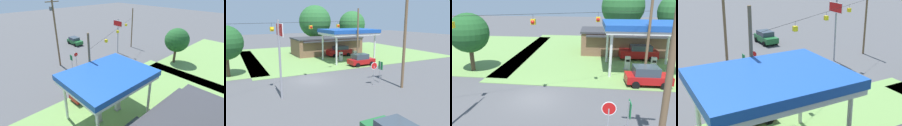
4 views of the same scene
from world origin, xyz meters
The scene contains 14 objects.
ground_plane centered at (0.00, 0.00, 0.00)m, with size 160.00×160.00×0.00m, color #4C4C4F.
grass_verge_station_corner centered at (11.73, 16.71, 0.02)m, with size 36.00×28.00×0.04m, color #6B934C.
grass_verge_opposite_corner centered at (-16.00, 16.00, 0.02)m, with size 24.00×24.00×0.04m, color #6B934C.
gas_station_canopy centered at (9.73, 8.49, 4.79)m, with size 8.47×6.65×5.30m.
gas_station_store centered at (9.49, 16.69, 1.71)m, with size 13.53×6.71×3.38m.
fuel_pump_near centered at (8.33, 8.49, 0.73)m, with size 0.71×0.56×1.54m.
fuel_pump_far centered at (11.13, 8.49, 0.73)m, with size 0.71×0.56×1.54m.
car_at_pumps_front centered at (9.42, 4.04, 0.92)m, with size 4.06×2.19×1.81m.
car_at_pumps_rear centered at (10.41, 12.94, 0.99)m, with size 4.75×2.20×1.93m.
stop_sign_roadside centered at (5.27, -4.86, 1.81)m, with size 0.80×0.08×2.50m.
route_sign centered at (6.41, -4.49, 1.71)m, with size 0.10×0.70×2.40m.
signal_span_gantry centered at (0.00, -0.01, 4.59)m, with size 19.04×10.24×8.53m.
tree_behind_station centered at (9.20, 22.20, 6.40)m, with size 6.93×6.93×9.87m.
tree_west_verge centered at (-8.66, 6.06, 4.20)m, with size 4.19×4.19×6.31m.
Camera 3 is at (4.19, -15.53, 7.77)m, focal length 35.00 mm.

